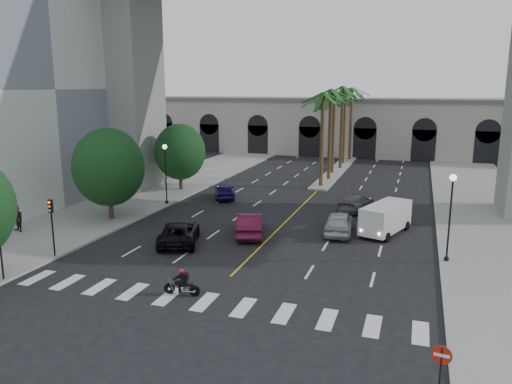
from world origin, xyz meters
name	(u,v)px	position (x,y,z in m)	size (l,w,h in m)	color
ground	(217,290)	(0.00, 0.00, 0.00)	(140.00, 140.00, 0.00)	black
sidewalk_left	(125,204)	(-15.00, 15.00, 0.07)	(8.00, 100.00, 0.15)	gray
sidewalk_right	(496,234)	(15.00, 15.00, 0.07)	(8.00, 100.00, 0.15)	gray
median	(336,171)	(0.00, 38.00, 0.10)	(2.00, 24.00, 0.20)	gray
pier_building	(355,126)	(0.00, 55.00, 4.27)	(71.00, 10.50, 8.50)	beige
palm_a	(323,98)	(0.00, 28.00, 9.10)	(3.20, 3.20, 10.30)	#47331E
palm_b	(331,95)	(0.10, 32.00, 9.37)	(3.20, 3.20, 10.60)	#47331E
palm_c	(334,98)	(-0.20, 36.00, 8.91)	(3.20, 3.20, 10.10)	#47331E
palm_d	(343,91)	(0.15, 40.00, 9.65)	(3.20, 3.20, 10.90)	#47331E
palm_e	(345,94)	(-0.10, 44.00, 9.19)	(3.20, 3.20, 10.40)	#47331E
palm_f	(352,92)	(0.20, 48.00, 9.46)	(3.20, 3.20, 10.70)	#47331E
street_tree_mid	(109,167)	(-13.00, 10.00, 4.21)	(5.44, 5.44, 7.21)	#382616
street_tree_far	(180,152)	(-13.00, 22.00, 3.90)	(5.04, 5.04, 6.68)	#382616
lamp_post_left_far	(166,169)	(-11.40, 16.00, 3.22)	(0.40, 0.40, 5.35)	black
lamp_post_right	(450,210)	(11.40, 8.00, 3.22)	(0.40, 0.40, 5.35)	black
traffic_signal_far	(52,218)	(-11.30, 1.50, 2.51)	(0.25, 0.18, 3.65)	black
motorcycle_rider	(183,283)	(-1.36, -1.08, 0.62)	(1.92, 0.52, 1.38)	black
car_a	(339,223)	(4.38, 12.01, 0.81)	(1.91, 4.76, 1.62)	#AEAEB3
car_b	(250,224)	(-1.50, 9.62, 0.81)	(1.71, 4.91, 1.62)	#501028
car_c	(179,233)	(-5.37, 6.48, 0.72)	(2.39, 5.18, 1.44)	black
car_d	(355,202)	(4.64, 19.08, 0.72)	(2.03, 4.99, 1.45)	#5A595D
car_e	(225,191)	(-7.48, 19.97, 0.74)	(1.74, 4.33, 1.47)	#12104B
cargo_van	(385,217)	(7.50, 13.02, 1.19)	(3.42, 5.36, 2.14)	silver
pedestrian_b	(17,219)	(-17.26, 4.87, 1.10)	(0.92, 0.72, 1.90)	black
do_not_enter_sign	(441,367)	(10.50, -7.24, 1.85)	(0.62, 0.12, 2.54)	black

